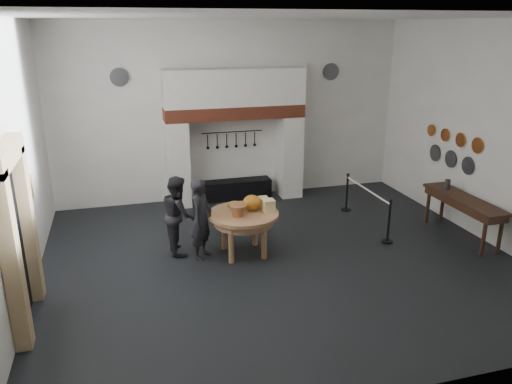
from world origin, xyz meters
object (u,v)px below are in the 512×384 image
object	(u,v)px
visitor_near	(202,219)
barrier_post_near	(389,222)
iron_range	(235,189)
barrier_post_far	(347,193)
visitor_far	(178,215)
work_table	(243,214)
side_table	(464,199)

from	to	relation	value
visitor_near	barrier_post_near	xyz separation A→B (m)	(3.88, -0.37, -0.36)
iron_range	barrier_post_far	bearing A→B (deg)	-33.41
iron_range	visitor_far	xyz separation A→B (m)	(-1.83, -2.85, 0.54)
visitor_far	barrier_post_far	size ratio (longest dim) A/B	1.76
barrier_post_near	barrier_post_far	size ratio (longest dim) A/B	1.00
barrier_post_near	barrier_post_far	world-z (taller)	same
iron_range	barrier_post_near	size ratio (longest dim) A/B	2.11
barrier_post_near	barrier_post_far	bearing A→B (deg)	90.00
barrier_post_far	work_table	bearing A→B (deg)	-150.93
barrier_post_far	visitor_near	bearing A→B (deg)	-157.15
work_table	barrier_post_far	bearing A→B (deg)	29.07
visitor_far	side_table	world-z (taller)	visitor_far
work_table	visitor_near	world-z (taller)	visitor_near
iron_range	barrier_post_far	size ratio (longest dim) A/B	2.11
visitor_near	barrier_post_far	bearing A→B (deg)	-33.44
visitor_near	visitor_far	world-z (taller)	visitor_near
iron_range	barrier_post_far	xyz separation A→B (m)	(2.45, -1.62, 0.20)
visitor_far	iron_range	bearing A→B (deg)	-35.58
barrier_post_near	work_table	bearing A→B (deg)	174.42
visitor_far	barrier_post_far	bearing A→B (deg)	-76.77
iron_range	visitor_near	distance (m)	3.59
side_table	barrier_post_far	bearing A→B (deg)	127.32
work_table	barrier_post_far	distance (m)	3.52
barrier_post_far	barrier_post_near	bearing A→B (deg)	-90.00
work_table	visitor_far	bearing A→B (deg)	159.05
visitor_far	barrier_post_near	bearing A→B (deg)	-103.01
work_table	visitor_far	world-z (taller)	visitor_far
work_table	barrier_post_far	xyz separation A→B (m)	(3.06, 1.70, -0.39)
visitor_near	side_table	world-z (taller)	visitor_near
work_table	side_table	world-z (taller)	side_table
work_table	visitor_far	xyz separation A→B (m)	(-1.22, 0.47, -0.05)
iron_range	work_table	world-z (taller)	work_table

